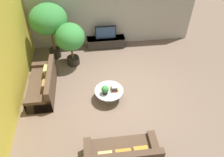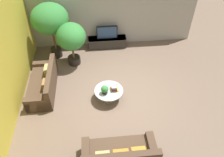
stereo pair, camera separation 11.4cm
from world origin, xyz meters
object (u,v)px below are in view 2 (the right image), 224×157
object	(u,v)px
media_console	(107,42)
potted_plant_tabletop	(105,90)
television	(107,32)
couch_near_entry	(120,155)
couch_by_wall	(44,84)
potted_palm_corner	(71,38)
coffee_table	(109,93)
potted_palm_tall	(50,20)

from	to	relation	value
media_console	potted_plant_tabletop	xyz separation A→B (m)	(-0.35, -3.24, 0.33)
television	couch_near_entry	bearing A→B (deg)	-91.43
couch_by_wall	potted_plant_tabletop	size ratio (longest dim) A/B	6.64
television	potted_palm_corner	distance (m)	1.82
media_console	couch_by_wall	world-z (taller)	couch_by_wall
potted_palm_corner	potted_plant_tabletop	distance (m)	2.51
media_console	potted_plant_tabletop	bearing A→B (deg)	-96.12
television	potted_palm_corner	size ratio (longest dim) A/B	0.50
television	couch_near_entry	size ratio (longest dim) A/B	0.46
couch_by_wall	couch_near_entry	size ratio (longest dim) A/B	1.06
coffee_table	couch_by_wall	world-z (taller)	couch_by_wall
television	potted_palm_corner	xyz separation A→B (m)	(-1.41, -1.05, 0.47)
television	potted_plant_tabletop	size ratio (longest dim) A/B	2.90
media_console	potted_palm_corner	distance (m)	2.00
media_console	potted_palm_tall	world-z (taller)	potted_palm_tall
media_console	potted_palm_tall	distance (m)	2.63
media_console	potted_palm_tall	xyz separation A→B (m)	(-2.15, -0.48, 1.43)
couch_near_entry	potted_palm_tall	size ratio (longest dim) A/B	0.84
television	couch_by_wall	distance (m)	3.49
media_console	television	size ratio (longest dim) A/B	1.88
couch_near_entry	potted_palm_corner	bearing A→B (deg)	-73.47
potted_palm_tall	potted_palm_corner	size ratio (longest dim) A/B	1.29
couch_near_entry	potted_plant_tabletop	bearing A→B (deg)	-84.30
potted_plant_tabletop	coffee_table	bearing A→B (deg)	39.59
coffee_table	media_console	bearing A→B (deg)	86.16
television	coffee_table	world-z (taller)	television
potted_palm_tall	potted_palm_corner	distance (m)	1.05
television	potted_palm_corner	bearing A→B (deg)	-143.38
potted_palm_tall	potted_plant_tabletop	distance (m)	3.47
media_console	couch_by_wall	size ratio (longest dim) A/B	0.82
television	potted_plant_tabletop	bearing A→B (deg)	-96.12
media_console	couch_near_entry	xyz separation A→B (m)	(-0.13, -5.36, 0.06)
potted_palm_tall	potted_plant_tabletop	xyz separation A→B (m)	(1.80, -2.75, -1.10)
couch_by_wall	potted_palm_tall	xyz separation A→B (m)	(0.26, 2.01, 1.37)
potted_palm_tall	potted_plant_tabletop	bearing A→B (deg)	-56.77
television	couch_by_wall	xyz separation A→B (m)	(-2.41, -2.49, -0.43)
coffee_table	potted_palm_tall	xyz separation A→B (m)	(-1.94, 2.64, 1.38)
media_console	potted_palm_corner	bearing A→B (deg)	-143.34
couch_by_wall	couch_near_entry	world-z (taller)	same
couch_by_wall	potted_plant_tabletop	world-z (taller)	couch_by_wall
potted_palm_tall	couch_by_wall	bearing A→B (deg)	-97.32
media_console	television	world-z (taller)	television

